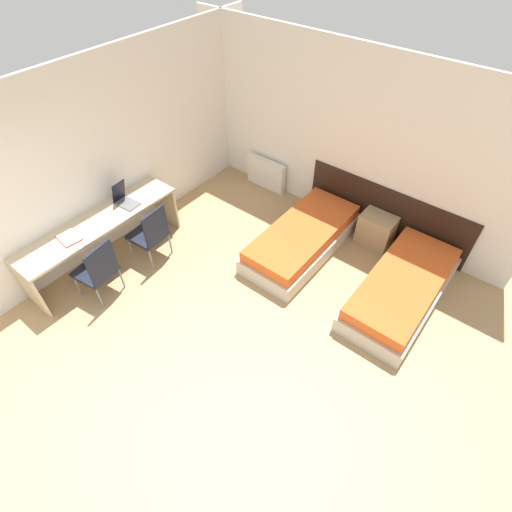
% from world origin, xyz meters
% --- Properties ---
extents(ground_plane, '(20.00, 20.00, 0.00)m').
position_xyz_m(ground_plane, '(0.00, 0.00, 0.00)').
color(ground_plane, tan).
extents(wall_back, '(5.59, 0.05, 2.70)m').
position_xyz_m(wall_back, '(0.00, 4.59, 1.35)').
color(wall_back, white).
rests_on(wall_back, ground_plane).
extents(wall_left, '(0.05, 5.57, 2.70)m').
position_xyz_m(wall_left, '(-2.32, 2.28, 1.35)').
color(wall_left, white).
rests_on(wall_left, ground_plane).
extents(headboard_panel, '(2.60, 0.03, 0.86)m').
position_xyz_m(headboard_panel, '(0.91, 4.55, 0.43)').
color(headboard_panel, black).
rests_on(headboard_panel, ground_plane).
extents(bed_near_window, '(0.91, 2.04, 0.42)m').
position_xyz_m(bed_near_window, '(0.11, 3.50, 0.21)').
color(bed_near_window, beige).
rests_on(bed_near_window, ground_plane).
extents(bed_near_door, '(0.91, 2.04, 0.42)m').
position_xyz_m(bed_near_door, '(1.70, 3.50, 0.21)').
color(bed_near_door, beige).
rests_on(bed_near_door, ground_plane).
extents(nightstand, '(0.52, 0.37, 0.50)m').
position_xyz_m(nightstand, '(0.91, 4.34, 0.25)').
color(nightstand, tan).
rests_on(nightstand, ground_plane).
extents(radiator, '(0.77, 0.12, 0.54)m').
position_xyz_m(radiator, '(-1.32, 4.47, 0.27)').
color(radiator, silver).
rests_on(radiator, ground_plane).
extents(desk, '(0.59, 2.35, 0.77)m').
position_xyz_m(desk, '(-2.00, 1.53, 0.61)').
color(desk, '#C6B28E').
rests_on(desk, ground_plane).
extents(chair_near_laptop, '(0.50, 0.50, 0.94)m').
position_xyz_m(chair_near_laptop, '(-1.51, 1.99, 0.50)').
color(chair_near_laptop, black).
rests_on(chair_near_laptop, ground_plane).
extents(chair_near_notebook, '(0.53, 0.53, 0.94)m').
position_xyz_m(chair_near_notebook, '(-1.51, 1.09, 0.50)').
color(chair_near_notebook, black).
rests_on(chair_near_notebook, ground_plane).
extents(laptop, '(0.35, 0.26, 0.34)m').
position_xyz_m(laptop, '(-2.00, 2.02, 0.84)').
color(laptop, slate).
rests_on(laptop, desk).
extents(open_notebook, '(0.36, 0.27, 0.02)m').
position_xyz_m(open_notebook, '(-1.99, 1.08, 0.78)').
color(open_notebook, '#B21E1E').
rests_on(open_notebook, desk).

